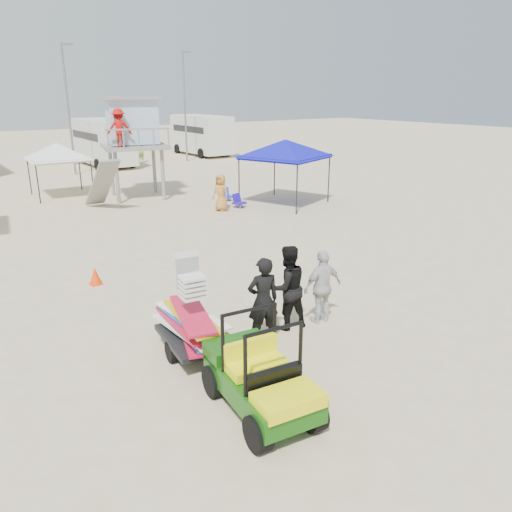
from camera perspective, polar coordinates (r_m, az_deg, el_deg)
ground at (r=10.42m, az=7.47°, el=-11.59°), size 140.00×140.00×0.00m
utility_cart at (r=8.40m, az=0.59°, el=-12.99°), size 1.38×2.37×1.72m
surf_trailer at (r=10.16m, az=-7.18°, el=-7.32°), size 1.35×2.20×1.95m
man_left at (r=10.59m, az=0.81°, el=-5.11°), size 0.79×0.62×1.91m
man_mid at (r=11.24m, az=3.57°, el=-3.59°), size 1.04×0.87×1.96m
man_right at (r=11.63m, az=7.61°, el=-3.48°), size 1.06×0.49×1.76m
lifeguard_tower at (r=25.99m, az=-14.16°, el=14.26°), size 3.61×3.61×4.80m
canopy_blue at (r=23.84m, az=3.37°, el=12.83°), size 4.21×4.21×3.45m
canopy_white_c at (r=27.56m, az=-21.85°, el=11.60°), size 2.89×2.89×3.11m
cone_near at (r=14.69m, az=-17.90°, el=-2.18°), size 0.34×0.34×0.50m
beach_chair_b at (r=23.45m, az=-2.07°, el=6.34°), size 0.68×0.74×0.64m
beach_chair_c at (r=24.98m, az=-3.60°, el=7.06°), size 0.65×0.70×0.64m
rv_mid_right at (r=38.68m, az=-17.13°, el=12.52°), size 2.64×7.00×3.25m
rv_far_right at (r=43.69m, az=-6.28°, el=13.77°), size 2.64×6.60×3.25m
light_pole_left at (r=34.81m, az=-20.63°, el=15.26°), size 0.14×0.14×8.00m
light_pole_right at (r=39.52m, az=-8.12°, el=16.43°), size 0.14×0.14×8.00m
distant_beachgoers at (r=26.39m, az=-24.95°, el=7.13°), size 17.59×17.91×1.75m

